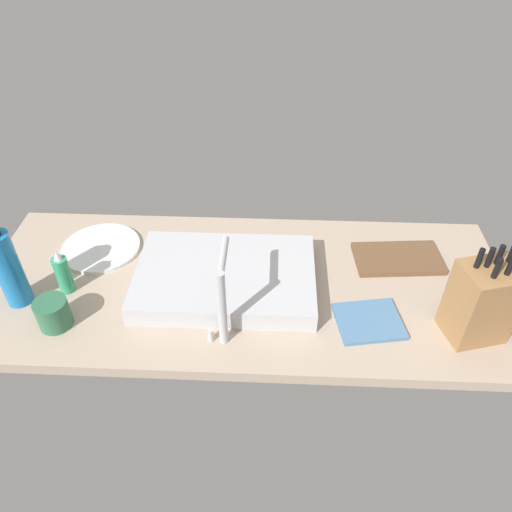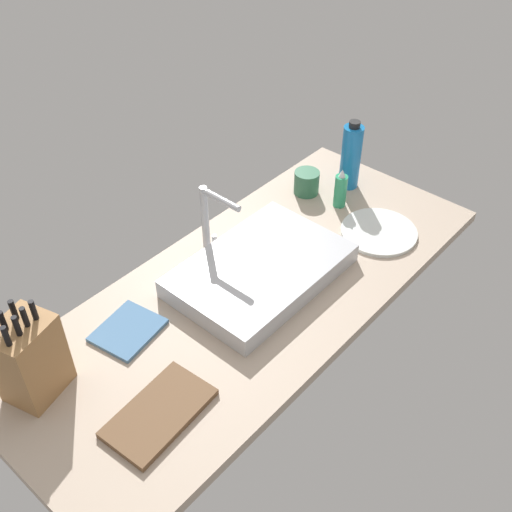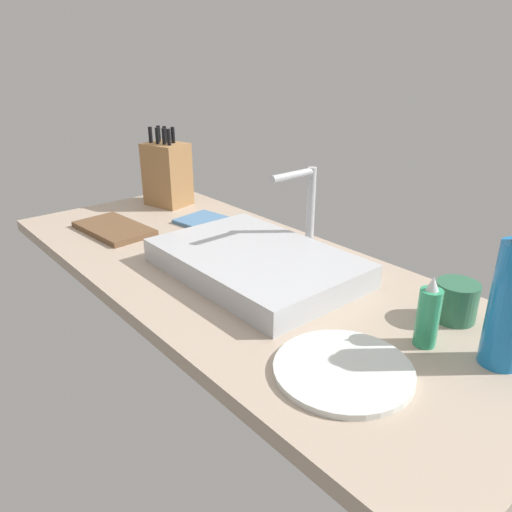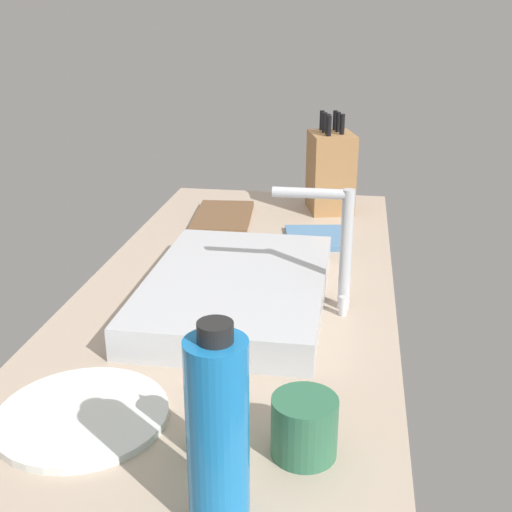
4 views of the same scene
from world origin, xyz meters
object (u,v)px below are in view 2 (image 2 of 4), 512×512
object	(u,v)px
faucet	(210,216)
water_bottle	(351,156)
sink_basin	(261,270)
dish_towel	(128,330)
cutting_board	(159,413)
dinner_plate	(379,232)
coffee_mug	(307,182)
knife_block	(29,358)
soap_bottle	(341,190)

from	to	relation	value
faucet	water_bottle	bearing A→B (deg)	-9.91
sink_basin	dish_towel	xyz separation A→B (cm)	(-41.26, 13.29, -2.52)
cutting_board	dinner_plate	size ratio (longest dim) A/B	1.07
sink_basin	faucet	size ratio (longest dim) A/B	2.16
sink_basin	dinner_plate	distance (cm)	45.47
cutting_board	water_bottle	bearing A→B (deg)	11.40
water_bottle	coffee_mug	world-z (taller)	water_bottle
faucet	cutting_board	distance (cm)	63.92
cutting_board	dish_towel	world-z (taller)	cutting_board
sink_basin	knife_block	bearing A→B (deg)	167.43
sink_basin	coffee_mug	xyz separation A→B (cm)	(45.63, 17.70, 1.17)
faucet	dish_towel	world-z (taller)	faucet
dinner_plate	dish_towel	size ratio (longest dim) A/B	1.43
water_bottle	coffee_mug	size ratio (longest dim) A/B	2.89
dish_towel	coffee_mug	size ratio (longest dim) A/B	1.97
water_bottle	sink_basin	bearing A→B (deg)	-171.46
dish_towel	coffee_mug	bearing A→B (deg)	2.90
water_bottle	dinner_plate	world-z (taller)	water_bottle
faucet	knife_block	distance (cm)	67.47
dinner_plate	soap_bottle	bearing A→B (deg)	77.41
faucet	dish_towel	size ratio (longest dim) A/B	1.38
sink_basin	water_bottle	world-z (taller)	water_bottle
knife_block	soap_bottle	xyz separation A→B (cm)	(115.63, -11.24, -5.17)
sink_basin	knife_block	distance (cm)	70.77
knife_block	sink_basin	bearing A→B (deg)	-27.71
sink_basin	cutting_board	world-z (taller)	sink_basin
dinner_plate	coffee_mug	xyz separation A→B (cm)	(2.89, 33.02, 3.69)
water_bottle	knife_block	bearing A→B (deg)	177.16
water_bottle	dish_towel	bearing A→B (deg)	177.52
faucet	cutting_board	xyz separation A→B (cm)	(-52.61, -33.48, -14.03)
cutting_board	coffee_mug	bearing A→B (deg)	17.63
knife_block	water_bottle	xyz separation A→B (cm)	(128.01, -6.35, 0.67)
water_bottle	dish_towel	xyz separation A→B (cm)	(-100.70, 4.36, -11.72)
dinner_plate	knife_block	bearing A→B (deg)	164.63
cutting_board	dinner_plate	distance (cm)	96.68
coffee_mug	sink_basin	bearing A→B (deg)	-158.80
coffee_mug	water_bottle	bearing A→B (deg)	-32.41
sink_basin	faucet	world-z (taller)	faucet
dinner_plate	sink_basin	bearing A→B (deg)	160.28
soap_bottle	dinner_plate	bearing A→B (deg)	-102.59
knife_block	dish_towel	distance (cm)	29.53
dish_towel	cutting_board	bearing A→B (deg)	-114.95
faucet	knife_block	size ratio (longest dim) A/B	0.86
faucet	soap_bottle	size ratio (longest dim) A/B	1.66
faucet	soap_bottle	bearing A→B (deg)	-17.76
sink_basin	faucet	distance (cm)	22.88
sink_basin	dinner_plate	xyz separation A→B (cm)	(42.74, -15.32, -2.52)
soap_bottle	coffee_mug	xyz separation A→B (cm)	(-1.43, 13.65, -2.19)
coffee_mug	dish_towel	bearing A→B (deg)	-177.10
sink_basin	water_bottle	bearing A→B (deg)	8.54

